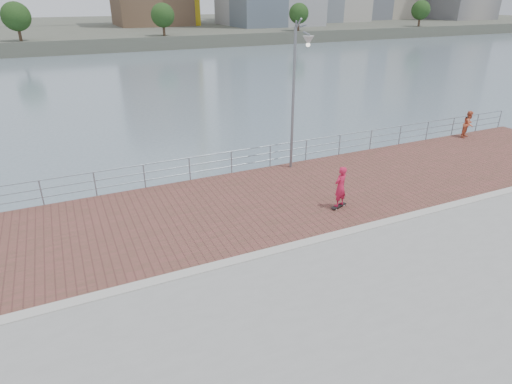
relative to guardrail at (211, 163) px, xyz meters
name	(u,v)px	position (x,y,z in m)	size (l,w,h in m)	color
water	(280,298)	(0.00, -7.00, -2.69)	(400.00, 400.00, 0.00)	slate
seawall	(374,383)	(0.00, -12.00, -1.69)	(40.00, 24.00, 2.00)	gray
brick_lane	(239,206)	(0.00, -3.40, -0.68)	(40.00, 6.80, 0.02)	brown
curb	(281,249)	(0.00, -7.00, -0.66)	(40.00, 0.40, 0.06)	#B7B5AD
far_shore	(69,29)	(0.00, 115.50, -1.44)	(320.00, 95.00, 2.50)	#4C5142
guardrail	(211,163)	(0.00, 0.00, 0.00)	(39.06, 0.06, 1.13)	#8C9EA8
street_lamp	(300,72)	(3.98, -0.98, 3.98)	(0.48, 1.39, 6.57)	slate
skateboard	(339,206)	(3.55, -5.22, -0.60)	(0.80, 0.44, 0.09)	black
skateboarder	(340,187)	(3.55, -5.22, 0.24)	(0.61, 0.40, 1.66)	#C81A40
bystander	(468,124)	(15.91, -0.63, 0.12)	(0.77, 0.60, 1.58)	#DB6640
shoreline_trees	(73,16)	(-1.08, 70.00, 3.74)	(144.86, 5.14, 6.85)	#473323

